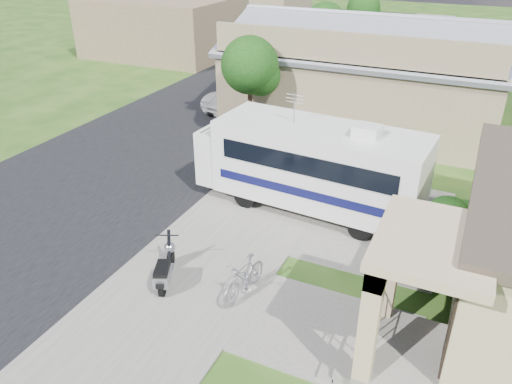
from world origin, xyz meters
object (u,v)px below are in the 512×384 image
at_px(motorhome, 311,163).
at_px(van, 285,60).
at_px(pickup_truck, 249,95).
at_px(bicycle, 244,279).
at_px(scooter, 165,269).
at_px(garden_hose, 367,326).
at_px(shrub, 445,241).

distance_m(motorhome, van, 17.39).
relative_size(pickup_truck, van, 0.85).
bearing_deg(pickup_truck, bicycle, 126.55).
height_order(scooter, pickup_truck, pickup_truck).
distance_m(scooter, garden_hose, 5.31).
bearing_deg(motorhome, shrub, -23.56).
relative_size(scooter, bicycle, 0.96).
xyz_separation_m(pickup_truck, garden_hose, (9.56, -13.48, -0.64)).
bearing_deg(bicycle, pickup_truck, 123.83).
xyz_separation_m(shrub, bicycle, (-4.43, -2.69, -0.79)).
bearing_deg(scooter, garden_hose, -17.21).
distance_m(shrub, garden_hose, 3.10).
height_order(shrub, scooter, shrub).
bearing_deg(motorhome, pickup_truck, 130.97).
bearing_deg(pickup_truck, van, -71.55).
relative_size(shrub, pickup_truck, 0.49).
bearing_deg(shrub, motorhome, 152.04).
bearing_deg(shrub, pickup_truck, 134.71).
distance_m(shrub, scooter, 7.27).
distance_m(shrub, bicycle, 5.24).
bearing_deg(bicycle, motorhome, 99.15).
height_order(bicycle, pickup_truck, pickup_truck).
bearing_deg(van, garden_hose, -75.07).
xyz_separation_m(van, garden_hose, (10.45, -20.73, -0.81)).
bearing_deg(garden_hose, bicycle, -177.76).
bearing_deg(scooter, bicycle, -11.23).
bearing_deg(shrub, scooter, -154.25).
bearing_deg(garden_hose, pickup_truck, 125.34).
distance_m(van, garden_hose, 23.23).
relative_size(shrub, van, 0.41).
relative_size(motorhome, van, 1.22).
xyz_separation_m(bicycle, pickup_truck, (-6.38, 13.61, 0.21)).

